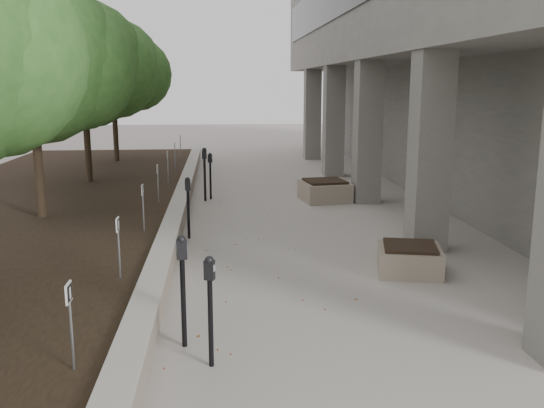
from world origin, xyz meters
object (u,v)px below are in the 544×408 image
crabapple_tree_3 (33,95)px  parking_meter_5 (210,176)px  planter_front (409,258)px  parking_meter_2 (183,292)px  parking_meter_4 (205,174)px  planter_back (325,190)px  crabapple_tree_5 (113,90)px  parking_meter_3 (188,208)px  parking_meter_1 (210,312)px  crabapple_tree_4 (84,92)px

crabapple_tree_3 → parking_meter_5: crabapple_tree_3 is taller
planter_front → parking_meter_2: bearing=-144.9°
parking_meter_4 → planter_back: bearing=0.3°
crabapple_tree_5 → planter_front: crabapple_tree_5 is taller
parking_meter_3 → parking_meter_5: 4.53m
crabapple_tree_5 → parking_meter_1: (3.87, -16.76, -2.43)m
parking_meter_5 → planter_back: parking_meter_5 is taller
parking_meter_5 → parking_meter_2: bearing=-71.3°
crabapple_tree_4 → planter_front: bearing=-48.8°
parking_meter_5 → planter_front: size_ratio=1.25×
parking_meter_2 → planter_front: (3.88, 2.73, -0.49)m
parking_meter_3 → planter_back: 5.49m
parking_meter_1 → planter_back: 10.56m
parking_meter_5 → planter_back: 3.39m
parking_meter_1 → parking_meter_3: bearing=114.9°
parking_meter_1 → parking_meter_2: size_ratio=0.93×
parking_meter_1 → planter_back: (3.19, 10.06, -0.39)m
crabapple_tree_3 → parking_meter_4: crabapple_tree_3 is taller
crabapple_tree_3 → parking_meter_4: bearing=44.7°
parking_meter_2 → crabapple_tree_4: bearing=97.4°
parking_meter_5 → planter_front: 8.15m
planter_back → parking_meter_3: bearing=-133.2°
crabapple_tree_4 → parking_meter_1: 12.61m
crabapple_tree_3 → planter_front: bearing=-25.0°
parking_meter_4 → parking_meter_5: size_ratio=1.13×
crabapple_tree_5 → planter_back: 10.13m
parking_meter_3 → planter_front: size_ratio=1.24×
parking_meter_3 → crabapple_tree_3: bearing=161.7°
parking_meter_3 → planter_front: (4.09, -2.75, -0.43)m
parking_meter_1 → parking_meter_2: 0.68m
crabapple_tree_4 → parking_meter_1: (3.87, -11.76, -2.43)m
crabapple_tree_5 → parking_meter_2: bearing=-77.7°
parking_meter_2 → parking_meter_3: 5.49m
planter_front → planter_back: bearing=92.9°
crabapple_tree_4 → parking_meter_2: 11.95m
crabapple_tree_5 → parking_meter_5: (3.74, -6.18, -2.43)m
parking_meter_3 → parking_meter_1: bearing=-91.2°
parking_meter_3 → parking_meter_5: size_ratio=0.99×
parking_meter_3 → parking_meter_5: parking_meter_5 is taller
parking_meter_2 → parking_meter_5: bearing=78.7°
crabapple_tree_5 → planter_front: bearing=-61.2°
crabapple_tree_5 → planter_back: size_ratio=4.16×
crabapple_tree_4 → parking_meter_3: bearing=-59.8°
parking_meter_2 → planter_front: parking_meter_2 is taller
parking_meter_1 → parking_meter_4: size_ratio=0.88×
parking_meter_5 → parking_meter_4: bearing=-99.6°
crabapple_tree_3 → crabapple_tree_5: size_ratio=1.00×
parking_meter_3 → parking_meter_5: (0.42, 4.51, 0.00)m
crabapple_tree_5 → planter_front: (7.40, -13.44, -2.86)m
crabapple_tree_4 → parking_meter_5: size_ratio=3.94×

